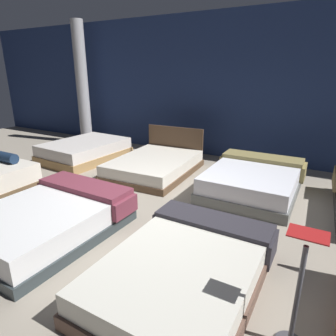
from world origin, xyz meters
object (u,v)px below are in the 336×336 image
object	(u,v)px
bed_1	(49,219)
bed_4	(85,151)
bed_6	(253,180)
bed_5	(155,165)
price_sign	(296,305)
support_pillar	(82,85)
bed_2	(185,269)

from	to	relation	value
bed_1	bed_4	bearing A→B (deg)	128.13
bed_4	bed_6	bearing A→B (deg)	2.80
bed_5	price_sign	size ratio (longest dim) A/B	2.09
bed_1	support_pillar	size ratio (longest dim) A/B	0.58
bed_4	bed_1	bearing A→B (deg)	-49.81
bed_4	support_pillar	xyz separation A→B (m)	(-1.27, 1.35, 1.52)
bed_5	support_pillar	world-z (taller)	support_pillar
bed_1	bed_5	size ratio (longest dim) A/B	0.92
bed_5	bed_6	size ratio (longest dim) A/B	1.11
bed_6	price_sign	world-z (taller)	price_sign
bed_2	bed_6	world-z (taller)	bed_6
bed_2	bed_5	size ratio (longest dim) A/B	0.96
bed_1	bed_5	distance (m)	2.88
bed_2	bed_6	xyz separation A→B (m)	(-0.02, 2.84, 0.04)
bed_2	bed_4	distance (m)	5.12
bed_4	bed_5	xyz separation A→B (m)	(2.09, 0.02, -0.04)
price_sign	bed_2	bearing A→B (deg)	168.72
bed_2	support_pillar	size ratio (longest dim) A/B	0.60
bed_1	bed_6	xyz separation A→B (m)	(2.07, 2.84, 0.01)
bed_1	bed_2	world-z (taller)	bed_1
price_sign	support_pillar	xyz separation A→B (m)	(-6.61, 4.43, 1.34)
bed_2	support_pillar	bearing A→B (deg)	142.92
bed_4	price_sign	world-z (taller)	price_sign
bed_5	price_sign	distance (m)	4.49
bed_5	price_sign	xyz separation A→B (m)	(3.25, -3.09, 0.22)
bed_6	price_sign	xyz separation A→B (m)	(1.10, -3.05, 0.17)
price_sign	support_pillar	world-z (taller)	support_pillar
price_sign	bed_4	bearing A→B (deg)	150.07
bed_5	bed_2	bearing A→B (deg)	-56.08
bed_5	support_pillar	bearing A→B (deg)	155.14
bed_2	price_sign	world-z (taller)	price_sign
support_pillar	bed_4	bearing A→B (deg)	-46.81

